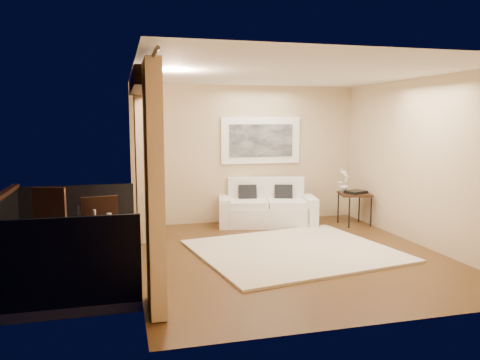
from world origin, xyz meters
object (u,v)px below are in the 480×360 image
object	(u,v)px
sofa	(267,208)
ice_bucket	(84,212)
orchid	(344,180)
balcony_chair_far	(53,217)
balcony_chair_near	(102,232)
side_table	(355,196)
bistro_table	(96,228)

from	to	relation	value
sofa	ice_bucket	world-z (taller)	ice_bucket
sofa	orchid	size ratio (longest dim) A/B	4.08
balcony_chair_far	ice_bucket	size ratio (longest dim) A/B	5.44
sofa	balcony_chair_near	bearing A→B (deg)	-127.79
orchid	balcony_chair_far	bearing A→B (deg)	-167.59
orchid	balcony_chair_near	world-z (taller)	orchid
sofa	balcony_chair_near	distance (m)	3.94
orchid	balcony_chair_far	distance (m)	5.28
orchid	ice_bucket	size ratio (longest dim) A/B	2.43
side_table	ice_bucket	distance (m)	5.19
ice_bucket	bistro_table	bearing A→B (deg)	-45.56
balcony_chair_far	bistro_table	bearing A→B (deg)	141.50
balcony_chair_near	ice_bucket	xyz separation A→B (m)	(-0.22, 0.22, 0.23)
side_table	balcony_chair_far	xyz separation A→B (m)	(-5.33, -1.03, 0.07)
balcony_chair_far	balcony_chair_near	world-z (taller)	balcony_chair_far
ice_bucket	sofa	bearing A→B (deg)	35.69
sofa	balcony_chair_near	world-z (taller)	balcony_chair_near
sofa	bistro_table	xyz separation A→B (m)	(-3.07, -2.46, 0.35)
bistro_table	balcony_chair_far	size ratio (longest dim) A/B	0.69
sofa	balcony_chair_near	xyz separation A→B (m)	(-3.00, -2.53, 0.31)
bistro_table	balcony_chair_near	world-z (taller)	balcony_chair_near
side_table	balcony_chair_near	world-z (taller)	balcony_chair_near
bistro_table	ice_bucket	world-z (taller)	ice_bucket
side_table	ice_bucket	size ratio (longest dim) A/B	3.47
side_table	ice_bucket	bearing A→B (deg)	-159.22
sofa	ice_bucket	size ratio (longest dim) A/B	9.92
bistro_table	balcony_chair_far	world-z (taller)	balcony_chair_far
balcony_chair_near	ice_bucket	bearing A→B (deg)	122.26
balcony_chair_far	balcony_chair_near	xyz separation A→B (m)	(0.70, -1.04, -0.01)
orchid	balcony_chair_far	size ratio (longest dim) A/B	0.45
orchid	balcony_chair_near	size ratio (longest dim) A/B	0.46
bistro_table	balcony_chair_far	bearing A→B (deg)	123.31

